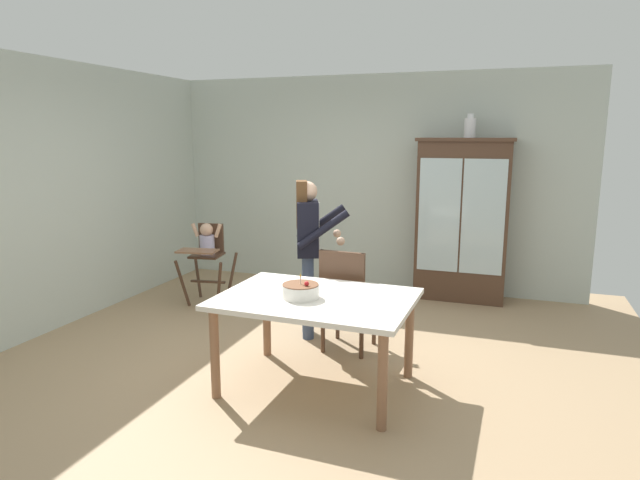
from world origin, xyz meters
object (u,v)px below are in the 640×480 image
object	(u,v)px
china_cabinet	(462,220)
dining_table	(316,307)
high_chair_with_toddler	(207,248)
dining_chair_far_side	(346,293)
ceramic_vase	(470,127)
adult_person	(308,239)
birthday_cake	(301,291)

from	to	relation	value
china_cabinet	dining_table	distance (m)	2.93
high_chair_with_toddler	dining_chair_far_side	bearing A→B (deg)	-34.05
high_chair_with_toddler	dining_table	world-z (taller)	high_chair_with_toddler
ceramic_vase	dining_chair_far_side	bearing A→B (deg)	-112.65
china_cabinet	dining_chair_far_side	size ratio (longest dim) A/B	2.00
high_chair_with_toddler	adult_person	xyz separation A→B (m)	(1.50, -0.61, 0.31)
dining_table	dining_chair_far_side	world-z (taller)	dining_chair_far_side
china_cabinet	dining_chair_far_side	world-z (taller)	china_cabinet
birthday_cake	ceramic_vase	bearing A→B (deg)	71.30
ceramic_vase	adult_person	distance (m)	2.45
china_cabinet	ceramic_vase	bearing A→B (deg)	6.03
china_cabinet	dining_chair_far_side	xyz separation A→B (m)	(-0.82, -2.05, -0.41)
china_cabinet	dining_table	xyz separation A→B (m)	(-0.84, -2.79, -0.31)
china_cabinet	birthday_cake	size ratio (longest dim) A/B	6.87
china_cabinet	birthday_cake	bearing A→B (deg)	-108.09
dining_chair_far_side	birthday_cake	bearing A→B (deg)	85.86
high_chair_with_toddler	ceramic_vase	bearing A→B (deg)	12.86
high_chair_with_toddler	adult_person	bearing A→B (deg)	-31.67
ceramic_vase	dining_table	size ratio (longest dim) A/B	0.18
high_chair_with_toddler	birthday_cake	xyz separation A→B (m)	(1.85, -1.71, 0.14)
adult_person	birthday_cake	distance (m)	1.16
birthday_cake	dining_table	bearing A→B (deg)	35.27
dining_table	adult_person	bearing A→B (deg)	113.51
china_cabinet	ceramic_vase	size ratio (longest dim) A/B	7.12
high_chair_with_toddler	dining_chair_far_side	distance (m)	2.16
china_cabinet	high_chair_with_toddler	world-z (taller)	china_cabinet
high_chair_with_toddler	dining_chair_far_side	xyz separation A→B (m)	(1.96, -0.90, -0.10)
china_cabinet	dining_table	world-z (taller)	china_cabinet
china_cabinet	dining_chair_far_side	bearing A→B (deg)	-111.85
china_cabinet	high_chair_with_toddler	bearing A→B (deg)	-157.56
ceramic_vase	adult_person	world-z (taller)	ceramic_vase
ceramic_vase	china_cabinet	bearing A→B (deg)	-173.97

